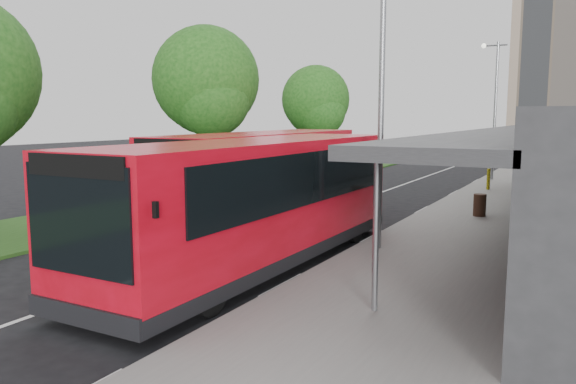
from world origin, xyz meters
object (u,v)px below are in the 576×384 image
object	(u,v)px
bus_main	(258,202)
bollard	(488,179)
lamp_post_near	(379,85)
car_near	(487,154)
lamp_post_far	(494,102)
car_far	(466,150)
tree_far	(316,104)
tree_mid	(207,87)
litter_bin	(480,205)
bus_second	(265,176)

from	to	relation	value
bus_main	bollard	bearing A→B (deg)	80.96
lamp_post_near	car_near	size ratio (longest dim) A/B	2.44
car_near	lamp_post_near	bearing A→B (deg)	-95.41
lamp_post_near	lamp_post_far	size ratio (longest dim) A/B	1.00
lamp_post_near	bollard	xyz separation A→B (m)	(0.68, 14.95, -4.03)
lamp_post_near	car_near	bearing A→B (deg)	94.54
car_far	bollard	bearing A→B (deg)	-81.33
tree_far	bus_main	world-z (taller)	tree_far
lamp_post_near	bus_main	distance (m)	4.68
tree_mid	car_near	distance (m)	31.11
litter_bin	car_near	distance (m)	30.32
bollard	car_near	bearing A→B (deg)	99.38
bollard	car_far	size ratio (longest dim) A/B	0.28
lamp_post_far	lamp_post_near	bearing A→B (deg)	-90.00
bus_second	bollard	bearing A→B (deg)	60.71
tree_far	car_near	size ratio (longest dim) A/B	2.21
lamp_post_far	car_far	bearing A→B (deg)	104.87
bus_main	bus_second	world-z (taller)	bus_second
litter_bin	car_near	size ratio (longest dim) A/B	0.25
bollard	car_far	bearing A→B (deg)	103.52
tree_far	car_near	world-z (taller)	tree_far
tree_mid	bus_second	distance (m)	7.97
tree_mid	bus_main	bearing A→B (deg)	-47.81
bus_main	bus_second	xyz separation A→B (m)	(-3.14, 5.61, 0.00)
tree_mid	lamp_post_near	xyz separation A→B (m)	(11.13, -7.05, -0.54)
tree_mid	car_far	world-z (taller)	tree_mid
tree_mid	bollard	size ratio (longest dim) A/B	7.53
bus_second	car_near	size ratio (longest dim) A/B	3.57
litter_bin	bollard	world-z (taller)	bollard
tree_mid	litter_bin	bearing A→B (deg)	-1.49
tree_mid	lamp_post_far	xyz separation A→B (m)	(11.13, 12.95, -0.54)
lamp_post_far	litter_bin	xyz separation A→B (m)	(1.69, -13.28, -4.15)
car_near	car_far	world-z (taller)	car_far
lamp_post_far	car_near	bearing A→B (deg)	99.89
lamp_post_far	bus_main	xyz separation A→B (m)	(-2.24, -22.76, -3.04)
tree_far	bus_second	bearing A→B (deg)	-70.45
bus_main	litter_bin	xyz separation A→B (m)	(3.93, 9.48, -1.11)
lamp_post_far	bus_second	bearing A→B (deg)	-107.41
litter_bin	bus_main	bearing A→B (deg)	-112.51
lamp_post_near	litter_bin	size ratio (longest dim) A/B	9.61
bus_second	litter_bin	bearing A→B (deg)	25.99
car_near	car_far	xyz separation A→B (m)	(-2.76, 4.68, 0.08)
bus_main	bollard	world-z (taller)	bus_main
lamp_post_far	car_far	world-z (taller)	lamp_post_far
bollard	car_near	xyz separation A→B (m)	(-3.59, 21.74, -0.13)
tree_far	car_near	distance (m)	19.89
litter_bin	car_near	xyz separation A→B (m)	(-4.60, 29.97, -0.01)
lamp_post_far	bollard	world-z (taller)	lamp_post_far
tree_far	lamp_post_near	distance (m)	22.06
tree_far	litter_bin	world-z (taller)	tree_far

